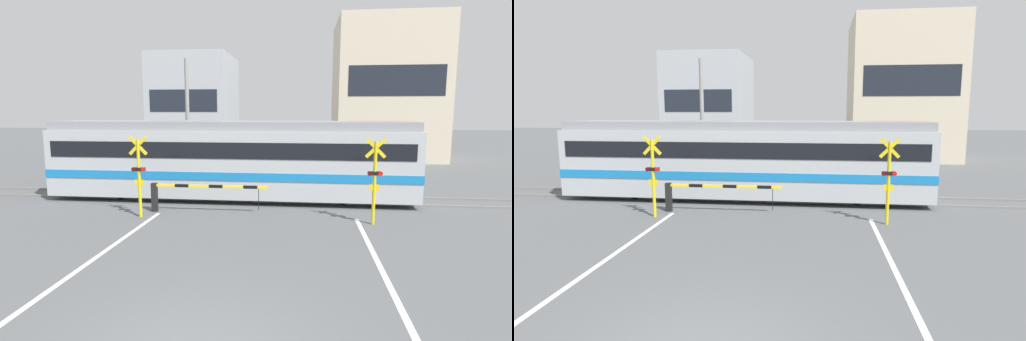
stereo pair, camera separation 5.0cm
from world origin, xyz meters
TOP-DOWN VIEW (x-y plane):
  - rail_track_near at (0.00, 10.68)m, footprint 50.00×0.10m
  - rail_track_far at (0.00, 12.12)m, footprint 50.00×0.10m
  - road_stripe_left at (-3.56, 2.23)m, footprint 0.14×12.46m
  - road_stripe_right at (3.56, 2.23)m, footprint 0.14×12.46m
  - commuter_train at (-1.37, 11.40)m, footprint 15.10×3.05m
  - crossing_barrier_near at (-2.61, 8.76)m, footprint 4.36×0.20m
  - crossing_barrier_far at (2.61, 14.08)m, footprint 4.36×0.20m
  - crossing_signal_left at (-4.01, 7.91)m, footprint 0.68×0.15m
  - crossing_signal_right at (4.01, 7.91)m, footprint 0.68×0.15m
  - pedestrian at (1.54, 17.28)m, footprint 0.38×0.24m
  - building_left_of_street at (-7.23, 27.47)m, footprint 6.14×7.08m
  - building_right_of_street at (8.09, 27.47)m, footprint 7.85×7.08m
  - utility_pole_streetside at (-4.76, 16.58)m, footprint 0.22×0.22m

SIDE VIEW (x-z plane):
  - road_stripe_left at x=-3.56m, z-range 0.00..0.01m
  - road_stripe_right at x=3.56m, z-range 0.00..0.01m
  - rail_track_near at x=0.00m, z-range 0.00..0.08m
  - rail_track_far at x=0.00m, z-range 0.00..0.08m
  - crossing_barrier_near at x=-2.61m, z-range 0.25..1.32m
  - crossing_barrier_far at x=2.61m, z-range 0.25..1.32m
  - pedestrian at x=1.54m, z-range 0.15..1.95m
  - crossing_signal_left at x=-4.01m, z-range 0.14..3.03m
  - crossing_signal_right at x=4.01m, z-range 0.14..3.03m
  - commuter_train at x=-1.37m, z-range 0.12..3.42m
  - utility_pole_streetside at x=-4.76m, z-range 0.00..6.60m
  - building_left_of_street at x=-7.23m, z-range 0.00..8.20m
  - building_right_of_street at x=8.09m, z-range 0.00..10.63m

